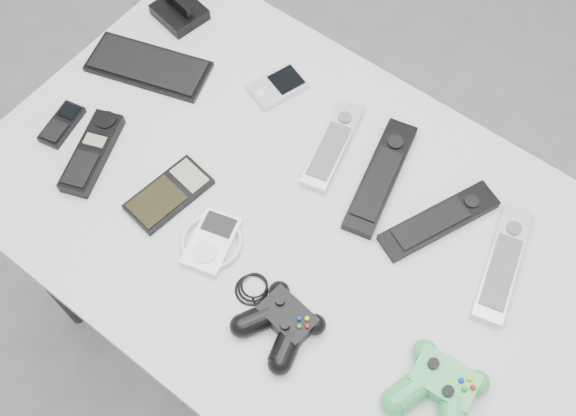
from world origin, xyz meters
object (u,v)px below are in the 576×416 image
Objects in this scene: cordless_handset at (92,152)px; controller_black at (282,322)px; remote_black_a at (381,176)px; remote_silver_a at (333,145)px; mobile_phone at (62,124)px; pda_keyboard at (148,66)px; calculator at (169,194)px; mp3_player at (212,241)px; pda at (278,86)px; remote_black_b at (439,220)px; desk at (295,230)px; controller_green at (440,388)px; remote_silver_b at (503,263)px.

controller_black is at bearing -26.45° from cordless_handset.
remote_silver_a is at bearing 165.27° from remote_black_a.
remote_silver_a is 0.45m from cordless_handset.
mobile_phone is at bearing 151.91° from cordless_handset.
remote_silver_a reaches higher than pda_keyboard.
remote_silver_a reaches higher than mobile_phone.
mp3_player is at bearing -3.74° from calculator.
remote_black_a is (0.28, -0.05, 0.00)m from pda.
pda_keyboard is at bearing 84.78° from cordless_handset.
remote_black_b reaches higher than pda.
mobile_phone is 0.39m from mp3_player.
controller_black is at bearing -43.64° from pda_keyboard.
desk is 5.70× the size of remote_silver_a.
remote_black_b is 1.28× the size of cordless_handset.
remote_black_a is 0.33m from controller_black.
remote_black_a is 0.53m from cordless_handset.
pda_keyboard is (-0.43, 0.08, 0.07)m from desk.
remote_silver_a is 0.89× the size of remote_black_b.
mobile_phone reaches higher than pda_keyboard.
desk is at bearing -123.44° from remote_black_b.
pda is 0.48m from controller_black.
mp3_player reaches higher than calculator.
controller_green is (0.28, -0.27, 0.01)m from remote_black_a.
remote_black_a reaches higher than pda_keyboard.
calculator is (-0.54, -0.24, -0.00)m from remote_silver_b.
calculator is at bearing -137.06° from remote_silver_a.
pda is 0.68× the size of calculator.
mobile_phone is at bearing -177.18° from remote_silver_b.
pda_keyboard is at bearing 147.94° from calculator.
remote_black_b is at bearing 27.36° from mp3_player.
remote_silver_b is at bearing 21.48° from remote_black_b.
calculator is at bearing 174.31° from controller_black.
controller_green is at bearing -11.04° from pda.
remote_black_a is at bearing -161.78° from remote_black_b.
desk is at bearing -173.21° from remote_silver_b.
controller_black is at bearing -98.58° from remote_black_a.
calculator is at bearing -57.80° from pda_keyboard.
desk is 0.44m from pda_keyboard.
controller_green is (0.26, 0.06, 0.00)m from controller_black.
pda is 0.43× the size of remote_black_a.
controller_green is (0.73, 0.02, 0.01)m from cordless_handset.
calculator is at bearing 174.65° from controller_green.
desk is 0.37m from remote_silver_b.
remote_silver_a is at bearing 19.84° from mobile_phone.
pda is 1.06× the size of mobile_phone.
mobile_phone is (-0.46, -0.12, 0.07)m from desk.
remote_black_b is 1.06× the size of controller_black.
mobile_phone is at bearing -111.83° from pda.
remote_black_a reaches higher than pda.
remote_black_a reaches higher than mobile_phone.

